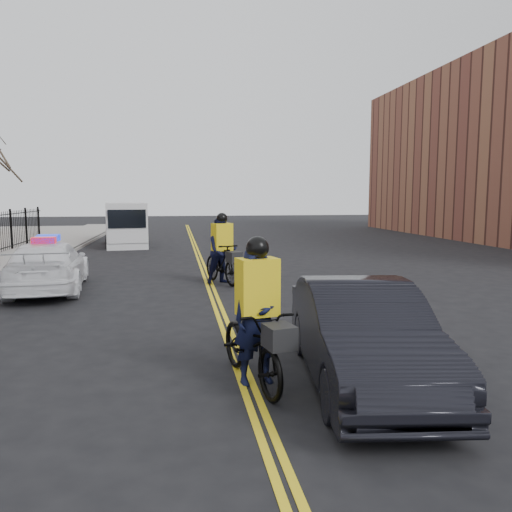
{
  "coord_description": "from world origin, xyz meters",
  "views": [
    {
      "loc": [
        -0.98,
        -9.53,
        2.73
      ],
      "look_at": [
        0.9,
        2.19,
        1.3
      ],
      "focal_mm": 35.0,
      "sensor_mm": 36.0,
      "label": 1
    }
  ],
  "objects_px": {
    "police_cruiser": "(48,266)",
    "cyclist_near": "(258,333)",
    "cyclist_far": "(222,256)",
    "cargo_van": "(126,225)",
    "dark_sedan": "(362,334)"
  },
  "relations": [
    {
      "from": "police_cruiser",
      "to": "cyclist_near",
      "type": "xyz_separation_m",
      "value": [
        4.82,
        -8.01,
        0.03
      ]
    },
    {
      "from": "police_cruiser",
      "to": "cyclist_far",
      "type": "relative_size",
      "value": 2.25
    },
    {
      "from": "cargo_van",
      "to": "police_cruiser",
      "type": "bearing_deg",
      "value": -100.7
    },
    {
      "from": "cargo_van",
      "to": "cyclist_far",
      "type": "height_order",
      "value": "cargo_van"
    },
    {
      "from": "cargo_van",
      "to": "cyclist_far",
      "type": "xyz_separation_m",
      "value": [
        4.14,
        -12.92,
        -0.28
      ]
    },
    {
      "from": "cyclist_near",
      "to": "cyclist_far",
      "type": "distance_m",
      "value": 8.42
    },
    {
      "from": "dark_sedan",
      "to": "cargo_van",
      "type": "height_order",
      "value": "cargo_van"
    },
    {
      "from": "cyclist_far",
      "to": "cargo_van",
      "type": "bearing_deg",
      "value": 86.29
    },
    {
      "from": "cyclist_near",
      "to": "cyclist_far",
      "type": "height_order",
      "value": "cyclist_far"
    },
    {
      "from": "cargo_van",
      "to": "cyclist_far",
      "type": "relative_size",
      "value": 2.57
    },
    {
      "from": "dark_sedan",
      "to": "cyclist_far",
      "type": "distance_m",
      "value": 8.75
    },
    {
      "from": "police_cruiser",
      "to": "cyclist_near",
      "type": "height_order",
      "value": "cyclist_near"
    },
    {
      "from": "cargo_van",
      "to": "cyclist_near",
      "type": "xyz_separation_m",
      "value": [
        3.88,
        -21.33,
        -0.4
      ]
    },
    {
      "from": "dark_sedan",
      "to": "cargo_van",
      "type": "bearing_deg",
      "value": 110.63
    },
    {
      "from": "police_cruiser",
      "to": "dark_sedan",
      "type": "bearing_deg",
      "value": 121.65
    }
  ]
}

